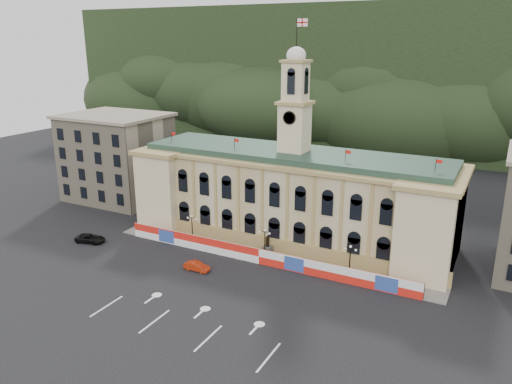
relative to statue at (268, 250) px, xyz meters
The scene contains 13 objects.
ground 18.04m from the statue, 90.00° to the right, with size 260.00×260.00×0.00m, color black.
lane_markings 23.03m from the statue, 90.00° to the right, with size 26.00×10.00×0.02m, color white, non-canonical shape.
hill_ridge 105.59m from the statue, 89.98° to the left, with size 230.00×80.00×64.00m.
city_hall 11.71m from the statue, 90.00° to the left, with size 56.20×17.60×37.10m.
side_building_left 45.63m from the statue, 163.26° to the left, with size 21.00×17.00×18.60m.
hoarding_fence 2.93m from the statue, 88.90° to the right, with size 50.00×0.44×2.50m.
pavement 1.13m from the statue, 90.00° to the right, with size 56.00×5.50×0.16m, color slate.
statue is the anchor object (origin of this frame).
lamp_left 14.16m from the statue, behind, with size 1.96×0.44×5.15m.
lamp_center 2.14m from the statue, 90.00° to the right, with size 1.96×0.44×5.15m.
lamp_right 14.16m from the statue, ahead, with size 1.96×0.44×5.15m.
red_sedan 12.07m from the statue, 127.56° to the right, with size 4.17×1.51×1.37m, color #A7250B.
black_suv 31.31m from the statue, 163.37° to the right, with size 5.59×3.51×1.44m, color black.
Camera 1 is at (32.77, -48.92, 34.09)m, focal length 35.00 mm.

